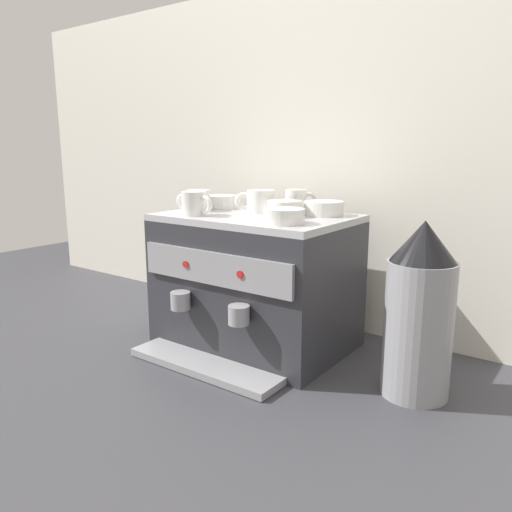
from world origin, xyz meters
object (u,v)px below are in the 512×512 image
espresso_machine (255,281)px  ceramic_bowl_3 (324,209)px  ceramic_cup_2 (259,201)px  coffee_grinder (419,312)px  ceramic_cup_3 (197,200)px  ceramic_bowl_0 (222,202)px  ceramic_bowl_1 (284,216)px  ceramic_cup_1 (297,201)px  milk_pitcher (169,299)px  ceramic_cup_0 (195,204)px  ceramic_bowl_2 (284,209)px

espresso_machine → ceramic_bowl_3: ceramic_bowl_3 is taller
ceramic_cup_2 → coffee_grinder: (0.53, -0.08, -0.22)m
ceramic_cup_3 → espresso_machine: bearing=8.9°
espresso_machine → ceramic_cup_2: (-0.02, 0.05, 0.24)m
ceramic_bowl_0 → ceramic_bowl_1: size_ratio=0.96×
coffee_grinder → ceramic_cup_1: bearing=160.3°
espresso_machine → ceramic_cup_3: 0.31m
ceramic_bowl_3 → ceramic_bowl_0: bearing=-173.9°
espresso_machine → ceramic_cup_3: ceramic_cup_3 is taller
espresso_machine → coffee_grinder: size_ratio=1.28×
ceramic_cup_2 → ceramic_bowl_0: (-0.17, 0.02, -0.01)m
espresso_machine → ceramic_bowl_3: (0.17, 0.11, 0.22)m
ceramic_cup_1 → ceramic_bowl_1: bearing=-66.0°
ceramic_cup_3 → milk_pitcher: size_ratio=0.69×
ceramic_cup_0 → ceramic_cup_1: size_ratio=1.27×
espresso_machine → ceramic_cup_1: size_ratio=6.44×
ceramic_cup_0 → milk_pitcher: ceramic_cup_0 is taller
ceramic_bowl_3 → milk_pitcher: size_ratio=0.79×
ceramic_cup_1 → coffee_grinder: bearing=-19.7°
milk_pitcher → ceramic_bowl_3: bearing=10.4°
coffee_grinder → milk_pitcher: size_ratio=2.92×
espresso_machine → ceramic_cup_0: ceramic_cup_0 is taller
ceramic_bowl_3 → ceramic_cup_1: bearing=168.8°
coffee_grinder → ceramic_bowl_2: bearing=172.6°
espresso_machine → ceramic_cup_1: bearing=63.0°
ceramic_cup_3 → coffee_grinder: bearing=-0.0°
ceramic_cup_3 → ceramic_cup_2: bearing=23.7°
ceramic_bowl_2 → ceramic_bowl_3: ceramic_bowl_2 is taller
ceramic_cup_1 → ceramic_bowl_0: ceramic_cup_1 is taller
ceramic_bowl_0 → ceramic_bowl_1: bearing=-25.5°
ceramic_bowl_2 → ceramic_bowl_3: 0.12m
ceramic_cup_0 → ceramic_bowl_2: bearing=32.5°
espresso_machine → ceramic_cup_2: bearing=111.6°
ceramic_cup_0 → ceramic_bowl_0: size_ratio=1.05×
milk_pitcher → ceramic_bowl_2: bearing=2.1°
ceramic_cup_0 → ceramic_bowl_0: 0.19m
ceramic_bowl_0 → ceramic_bowl_2: bearing=-9.6°
ceramic_cup_0 → ceramic_bowl_3: ceramic_cup_0 is taller
ceramic_bowl_3 → coffee_grinder: 0.42m
ceramic_bowl_3 → coffee_grinder: (0.34, -0.14, -0.21)m
ceramic_bowl_3 → coffee_grinder: ceramic_bowl_3 is taller
espresso_machine → ceramic_cup_1: ceramic_cup_1 is taller
ceramic_bowl_1 → ceramic_bowl_2: (-0.08, 0.12, 0.00)m
ceramic_cup_1 → ceramic_cup_2: (-0.08, -0.08, -0.00)m
espresso_machine → ceramic_bowl_2: bearing=14.6°
ceramic_bowl_2 → ceramic_bowl_3: size_ratio=0.85×
ceramic_cup_1 → ceramic_cup_3: bearing=-149.0°
ceramic_cup_2 → ceramic_bowl_3: (0.19, 0.06, -0.01)m
ceramic_cup_0 → ceramic_cup_3: bearing=129.1°
ceramic_bowl_1 → ceramic_bowl_2: 0.14m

